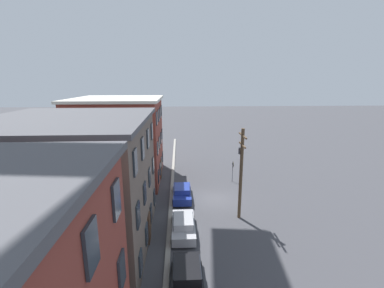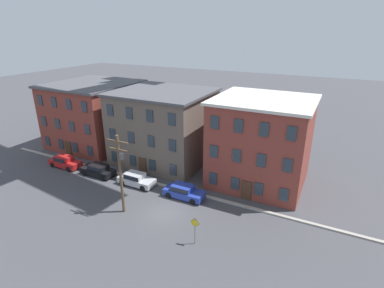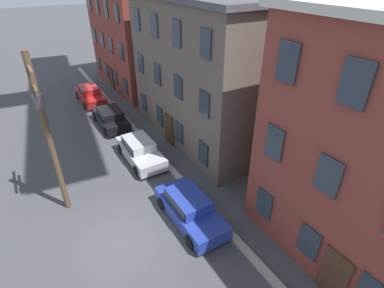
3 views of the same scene
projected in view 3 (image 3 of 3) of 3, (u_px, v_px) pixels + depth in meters
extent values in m
plane|color=#424247|center=(123.00, 242.00, 13.73)|extent=(200.00, 200.00, 0.00)
cube|color=#9E998E|center=(205.00, 206.00, 15.67)|extent=(56.00, 0.36, 0.16)
cube|color=brown|center=(163.00, 36.00, 31.01)|extent=(11.11, 11.74, 9.16)
cube|color=#2D3842|center=(99.00, 64.00, 33.04)|extent=(0.90, 0.10, 1.40)
cube|color=#2D3842|center=(94.00, 35.00, 31.46)|extent=(0.90, 0.10, 1.40)
cube|color=#2D3842|center=(89.00, 3.00, 29.89)|extent=(0.90, 0.10, 1.40)
cube|color=#2D3842|center=(107.00, 70.00, 30.99)|extent=(0.90, 0.10, 1.40)
cube|color=#2D3842|center=(102.00, 40.00, 29.42)|extent=(0.90, 0.10, 1.40)
cube|color=#2D3842|center=(97.00, 6.00, 27.85)|extent=(0.90, 0.10, 1.40)
cube|color=#2D3842|center=(115.00, 78.00, 28.95)|extent=(0.90, 0.10, 1.40)
cube|color=#2D3842|center=(111.00, 45.00, 27.38)|extent=(0.90, 0.10, 1.40)
cube|color=#2D3842|center=(106.00, 9.00, 25.80)|extent=(0.90, 0.10, 1.40)
cube|color=#2D3842|center=(125.00, 86.00, 26.91)|extent=(0.90, 0.10, 1.40)
cube|color=#2D3842|center=(121.00, 52.00, 25.33)|extent=(0.90, 0.10, 1.40)
cube|color=#2D3842|center=(116.00, 13.00, 23.76)|extent=(0.90, 0.10, 1.40)
cube|color=#472D1E|center=(111.00, 78.00, 30.19)|extent=(1.10, 0.10, 2.20)
cube|color=#66564C|center=(233.00, 68.00, 21.30)|extent=(11.61, 10.44, 9.24)
cube|color=#2D3842|center=(144.00, 102.00, 23.76)|extent=(0.90, 0.10, 1.40)
cube|color=#2D3842|center=(141.00, 64.00, 22.18)|extent=(0.90, 0.10, 1.40)
cube|color=#2D3842|center=(137.00, 19.00, 20.59)|extent=(0.90, 0.10, 1.40)
cube|color=#2D3842|center=(160.00, 116.00, 21.63)|extent=(0.90, 0.10, 1.40)
cube|color=#2D3842|center=(157.00, 74.00, 20.04)|extent=(0.90, 0.10, 1.40)
cube|color=#2D3842|center=(154.00, 26.00, 18.46)|extent=(0.90, 0.10, 1.40)
cube|color=#2D3842|center=(179.00, 132.00, 19.50)|extent=(0.90, 0.10, 1.40)
cube|color=#2D3842|center=(178.00, 87.00, 17.91)|extent=(0.90, 0.10, 1.40)
cube|color=#2D3842|center=(177.00, 33.00, 16.32)|extent=(0.90, 0.10, 1.40)
cube|color=#2D3842|center=(203.00, 153.00, 17.36)|extent=(0.90, 0.10, 1.40)
cube|color=#2D3842|center=(204.00, 104.00, 15.77)|extent=(0.90, 0.10, 1.40)
cube|color=#2D3842|center=(206.00, 44.00, 14.19)|extent=(0.90, 0.10, 1.40)
cube|color=#472D1E|center=(169.00, 129.00, 20.79)|extent=(1.10, 0.10, 2.20)
cube|color=#2D3842|center=(264.00, 204.00, 13.56)|extent=(0.90, 0.10, 1.40)
cube|color=#2D3842|center=(274.00, 143.00, 11.90)|extent=(0.90, 0.10, 1.40)
cube|color=#2D3842|center=(288.00, 62.00, 10.24)|extent=(0.90, 0.10, 1.40)
cube|color=#2D3842|center=(309.00, 242.00, 11.69)|extent=(0.90, 0.10, 1.40)
cube|color=#2D3842|center=(328.00, 176.00, 10.03)|extent=(0.90, 0.10, 1.40)
cube|color=#2D3842|center=(355.00, 84.00, 8.37)|extent=(0.90, 0.10, 1.40)
cube|color=#472D1E|center=(334.00, 275.00, 11.02)|extent=(1.10, 0.10, 2.20)
cube|color=#B21E1E|center=(91.00, 97.00, 27.45)|extent=(4.40, 1.80, 0.70)
cube|color=#B21E1E|center=(89.00, 89.00, 27.28)|extent=(2.20, 1.51, 0.55)
cube|color=#1E232D|center=(89.00, 89.00, 27.28)|extent=(2.02, 1.58, 0.48)
cylinder|color=black|center=(105.00, 102.00, 26.86)|extent=(0.66, 0.22, 0.66)
cylinder|color=black|center=(86.00, 106.00, 26.11)|extent=(0.66, 0.22, 0.66)
cylinder|color=black|center=(96.00, 92.00, 28.99)|extent=(0.66, 0.22, 0.66)
cylinder|color=black|center=(78.00, 95.00, 28.25)|extent=(0.66, 0.22, 0.66)
cube|color=black|center=(111.00, 119.00, 23.45)|extent=(4.40, 1.80, 0.70)
cube|color=black|center=(110.00, 113.00, 22.98)|extent=(2.20, 1.51, 0.55)
cube|color=#1E232D|center=(110.00, 113.00, 22.98)|extent=(2.02, 1.58, 0.48)
cylinder|color=black|center=(95.00, 117.00, 24.24)|extent=(0.66, 0.22, 0.66)
cylinder|color=black|center=(115.00, 112.00, 24.99)|extent=(0.66, 0.22, 0.66)
cylinder|color=black|center=(106.00, 132.00, 22.11)|extent=(0.66, 0.22, 0.66)
cylinder|color=black|center=(128.00, 126.00, 22.86)|extent=(0.66, 0.22, 0.66)
cube|color=#B7B7BC|center=(141.00, 153.00, 19.24)|extent=(4.40, 1.80, 0.70)
cube|color=#B7B7BC|center=(139.00, 143.00, 19.07)|extent=(2.20, 1.51, 0.55)
cube|color=#1E232D|center=(139.00, 143.00, 19.07)|extent=(2.02, 1.58, 0.48)
cylinder|color=black|center=(163.00, 162.00, 18.66)|extent=(0.66, 0.22, 0.66)
cylinder|color=black|center=(137.00, 171.00, 17.91)|extent=(0.66, 0.22, 0.66)
cylinder|color=black|center=(144.00, 142.00, 20.79)|extent=(0.66, 0.22, 0.66)
cylinder|color=black|center=(121.00, 149.00, 20.04)|extent=(0.66, 0.22, 0.66)
cube|color=#233899|center=(190.00, 212.00, 14.66)|extent=(4.40, 1.80, 0.70)
cube|color=#233899|center=(188.00, 200.00, 14.49)|extent=(2.20, 1.51, 0.55)
cube|color=#1E232D|center=(188.00, 200.00, 14.49)|extent=(2.02, 1.58, 0.48)
cylinder|color=black|center=(222.00, 227.00, 14.07)|extent=(0.66, 0.22, 0.66)
cylinder|color=black|center=(191.00, 242.00, 13.33)|extent=(0.66, 0.22, 0.66)
cylinder|color=black|center=(190.00, 192.00, 16.21)|extent=(0.66, 0.22, 0.66)
cylinder|color=black|center=(162.00, 203.00, 15.46)|extent=(0.66, 0.22, 0.66)
cylinder|color=brown|center=(50.00, 140.00, 13.66)|extent=(0.28, 0.28, 8.08)
cube|color=brown|center=(28.00, 65.00, 11.89)|extent=(2.40, 0.12, 0.12)
cube|color=brown|center=(34.00, 85.00, 12.30)|extent=(2.00, 0.12, 0.12)
cylinder|color=#515156|center=(39.00, 101.00, 12.36)|extent=(0.44, 0.44, 0.55)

